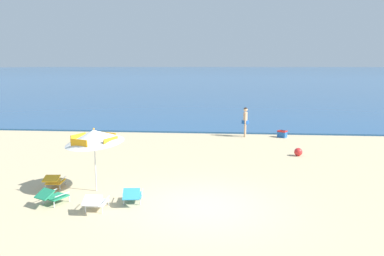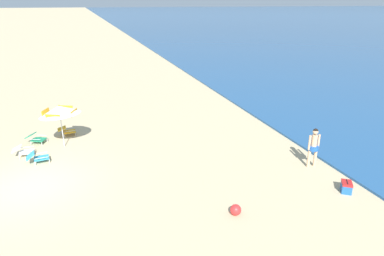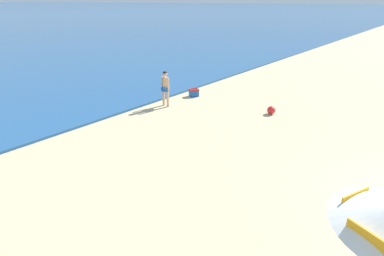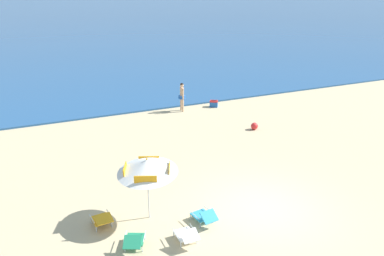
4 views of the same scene
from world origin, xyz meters
TOP-DOWN VIEW (x-y plane):
  - person_standing_near_shore at (1.78, 11.12)m, footprint 0.42×0.51m
  - cooler_box at (3.91, 11.08)m, footprint 0.61×0.57m
  - beach_ball at (3.97, 6.60)m, footprint 0.37×0.37m

SIDE VIEW (x-z plane):
  - beach_ball at x=3.97m, z-range 0.00..0.37m
  - cooler_box at x=3.91m, z-range -0.01..0.42m
  - person_standing_near_shore at x=1.78m, z-range 0.14..1.85m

